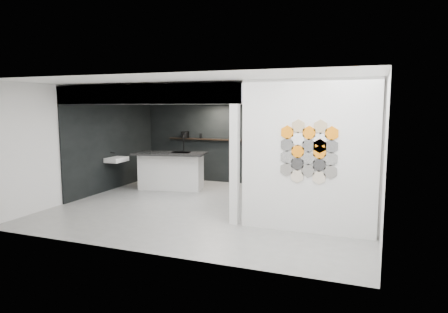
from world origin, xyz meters
TOP-DOWN VIEW (x-y plane):
  - floor at (0.00, 0.00)m, footprint 7.00×6.00m
  - partition_panel at (2.23, -1.00)m, footprint 2.45×0.15m
  - bay_clad_back at (-1.30, 2.97)m, footprint 4.40×0.04m
  - bay_clad_left at (-3.47, 1.00)m, footprint 0.04×4.00m
  - bulkhead at (-1.30, 1.00)m, footprint 4.40×4.00m
  - corner_column at (0.82, -1.00)m, footprint 0.16×0.16m
  - fascia_beam at (-1.30, -0.92)m, footprint 4.40×0.16m
  - wall_basin at (-3.24, 0.80)m, footprint 0.40×0.60m
  - display_shelf at (-1.20, 2.87)m, footprint 3.00×0.15m
  - kitchen_island at (-1.93, 1.47)m, footprint 2.07×1.20m
  - stockpot at (-2.18, 2.87)m, footprint 0.25×0.25m
  - kettle at (0.10, 2.87)m, footprint 0.21×0.21m
  - glass_bowl at (0.15, 2.87)m, footprint 0.18×0.18m
  - glass_vase at (0.15, 2.87)m, footprint 0.13×0.13m
  - bottle_dark at (-1.65, 2.87)m, footprint 0.06×0.06m
  - utensil_cup at (-2.23, 2.87)m, footprint 0.10×0.10m
  - hex_tile_cluster at (2.26, -1.09)m, footprint 1.04×0.02m

SIDE VIEW (x-z plane):
  - floor at x=0.00m, z-range -0.01..0.00m
  - kitchen_island at x=-1.93m, z-range -0.26..1.32m
  - wall_basin at x=-3.24m, z-range 0.79..0.91m
  - bay_clad_back at x=-1.30m, z-range 0.00..2.35m
  - bay_clad_left at x=-3.47m, z-range 0.00..2.35m
  - corner_column at x=0.82m, z-range 0.00..2.35m
  - display_shelf at x=-1.20m, z-range 1.28..1.32m
  - glass_bowl at x=0.15m, z-range 1.32..1.42m
  - utensil_cup at x=-2.23m, z-range 1.32..1.42m
  - glass_vase at x=0.15m, z-range 1.32..1.46m
  - bottle_dark at x=-1.65m, z-range 1.32..1.47m
  - kettle at x=0.10m, z-range 1.32..1.48m
  - partition_panel at x=2.23m, z-range 0.00..2.80m
  - stockpot at x=-2.18m, z-range 1.32..1.52m
  - hex_tile_cluster at x=2.26m, z-range 0.92..2.09m
  - bulkhead at x=-1.30m, z-range 2.35..2.75m
  - fascia_beam at x=-1.30m, z-range 2.35..2.75m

